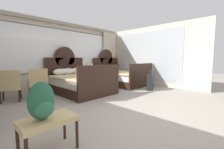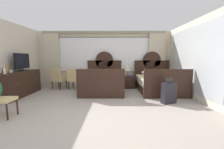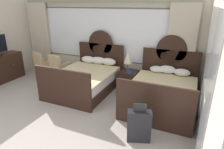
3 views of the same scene
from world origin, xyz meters
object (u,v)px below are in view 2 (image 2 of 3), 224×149
(tv_flatscreen, at_px, (22,62))
(bottle_wine_dark, at_px, (3,71))
(bottle_liquor_amber, at_px, (6,70))
(armchair_by_window_centre, at_px, (58,78))
(bed_near_window, at_px, (103,82))
(book_on_nightstand, at_px, (130,76))
(table_lamp_on_nightstand, at_px, (127,67))
(cup_on_dresser, at_px, (11,71))
(nightstand_between_beds, at_px, (129,82))
(bed_near_mirror, at_px, (157,83))
(bottle_water_clear, at_px, (4,71))
(suitcase_on_floor, at_px, (169,93))
(dresser_minibar, at_px, (20,84))
(armchair_by_window_left, at_px, (74,78))

(tv_flatscreen, bearing_deg, bottle_wine_dark, -92.53)
(bottle_liquor_amber, xyz_separation_m, armchair_by_window_centre, (0.96, 1.76, -0.52))
(bed_near_window, height_order, bottle_liquor_amber, bed_near_window)
(book_on_nightstand, xyz_separation_m, bottle_wine_dark, (-4.24, -2.07, 0.42))
(table_lamp_on_nightstand, distance_m, book_on_nightstand, 0.43)
(tv_flatscreen, distance_m, cup_on_dresser, 0.65)
(bed_near_window, relative_size, bottle_wine_dark, 11.09)
(bottle_wine_dark, xyz_separation_m, armchair_by_window_centre, (0.97, 1.89, -0.49))
(nightstand_between_beds, distance_m, tv_flatscreen, 4.44)
(bed_near_window, xyz_separation_m, table_lamp_on_nightstand, (1.09, 0.71, 0.59))
(bed_near_mirror, distance_m, cup_on_dresser, 5.50)
(tv_flatscreen, distance_m, bottle_liquor_amber, 0.81)
(bottle_water_clear, xyz_separation_m, bottle_liquor_amber, (-0.13, 0.25, 0.01))
(bottle_wine_dark, distance_m, armchair_by_window_centre, 2.18)
(nightstand_between_beds, distance_m, suitcase_on_floor, 2.49)
(bottle_water_clear, bearing_deg, book_on_nightstand, 28.14)
(bed_near_mirror, relative_size, bottle_wine_dark, 11.09)
(bed_near_mirror, relative_size, book_on_nightstand, 8.49)
(dresser_minibar, height_order, cup_on_dresser, cup_on_dresser)
(nightstand_between_beds, relative_size, bottle_water_clear, 2.26)
(armchair_by_window_left, bearing_deg, cup_on_dresser, -137.32)
(bed_near_mirror, height_order, cup_on_dresser, bed_near_mirror)
(nightstand_between_beds, relative_size, armchair_by_window_left, 0.61)
(bed_near_mirror, xyz_separation_m, bottle_liquor_amber, (-5.33, -1.41, 0.66))
(dresser_minibar, distance_m, suitcase_on_floor, 5.25)
(table_lamp_on_nightstand, bearing_deg, bottle_liquor_amber, -152.75)
(nightstand_between_beds, bearing_deg, bed_near_window, -151.04)
(table_lamp_on_nightstand, relative_size, armchair_by_window_centre, 0.62)
(nightstand_between_beds, bearing_deg, bottle_liquor_amber, -153.84)
(bottle_wine_dark, bearing_deg, bottle_water_clear, -41.93)
(book_on_nightstand, relative_size, cup_on_dresser, 2.39)
(nightstand_between_beds, relative_size, armchair_by_window_centre, 0.61)
(bottle_liquor_amber, distance_m, cup_on_dresser, 0.21)
(table_lamp_on_nightstand, bearing_deg, nightstand_between_beds, -46.78)
(book_on_nightstand, distance_m, cup_on_dresser, 4.59)
(bottle_wine_dark, relative_size, armchair_by_window_centre, 0.22)
(bed_near_mirror, distance_m, suitcase_on_floor, 1.64)
(bottle_liquor_amber, bearing_deg, suitcase_on_floor, -2.51)
(bed_near_window, distance_m, tv_flatscreen, 3.18)
(table_lamp_on_nightstand, distance_m, tv_flatscreen, 4.31)
(bed_near_window, bearing_deg, tv_flatscreen, -167.98)
(bottle_water_clear, bearing_deg, bed_near_window, 29.88)
(bed_near_mirror, height_order, bottle_water_clear, bed_near_mirror)
(nightstand_between_beds, distance_m, table_lamp_on_nightstand, 0.68)
(nightstand_between_beds, bearing_deg, tv_flatscreen, -162.89)
(bed_near_window, bearing_deg, bed_near_mirror, -0.16)
(nightstand_between_beds, xyz_separation_m, armchair_by_window_centre, (-3.21, -0.29, 0.22))
(table_lamp_on_nightstand, xyz_separation_m, tv_flatscreen, (-4.08, -1.34, 0.30))
(bed_near_window, relative_size, suitcase_on_floor, 2.73)
(nightstand_between_beds, relative_size, bottle_wine_dark, 2.82)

